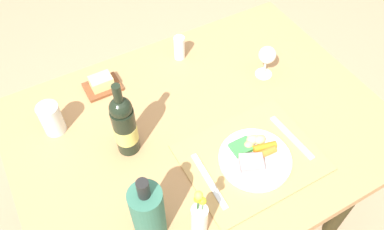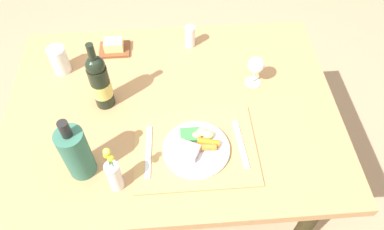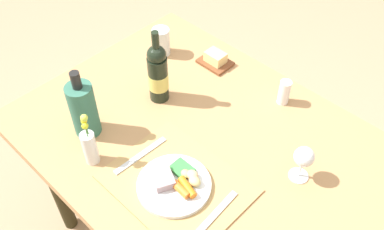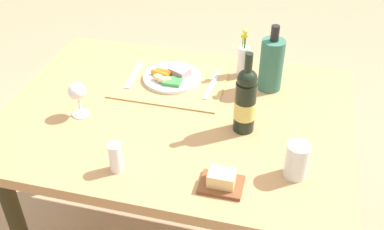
% 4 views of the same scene
% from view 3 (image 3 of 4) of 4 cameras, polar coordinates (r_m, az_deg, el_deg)
% --- Properties ---
extents(dining_table, '(1.27, 0.94, 0.77)m').
position_cam_3_polar(dining_table, '(1.56, 1.20, -5.32)').
color(dining_table, tan).
rests_on(dining_table, ground_plane).
extents(placemat, '(0.43, 0.34, 0.01)m').
position_cam_3_polar(placemat, '(1.37, -1.96, -9.07)').
color(placemat, tan).
rests_on(placemat, dining_table).
extents(dinner_plate, '(0.23, 0.23, 0.04)m').
position_cam_3_polar(dinner_plate, '(1.35, -2.23, -9.05)').
color(dinner_plate, silver).
rests_on(dinner_plate, placemat).
extents(fork, '(0.03, 0.21, 0.00)m').
position_cam_3_polar(fork, '(1.44, -6.86, -5.35)').
color(fork, silver).
rests_on(fork, placemat).
extents(knife, '(0.03, 0.20, 0.00)m').
position_cam_3_polar(knife, '(1.30, 3.05, -13.08)').
color(knife, silver).
rests_on(knife, placemat).
extents(flower_vase, '(0.05, 0.05, 0.21)m').
position_cam_3_polar(flower_vase, '(1.41, -13.47, -3.98)').
color(flower_vase, silver).
rests_on(flower_vase, dining_table).
extents(butter_dish, '(0.13, 0.10, 0.06)m').
position_cam_3_polar(butter_dish, '(1.76, 3.12, 7.39)').
color(butter_dish, brown).
rests_on(butter_dish, dining_table).
extents(wine_glass, '(0.06, 0.06, 0.13)m').
position_cam_3_polar(wine_glass, '(1.36, 14.64, -5.55)').
color(wine_glass, white).
rests_on(wine_glass, dining_table).
extents(cooler_bottle, '(0.09, 0.09, 0.27)m').
position_cam_3_polar(cooler_bottle, '(1.48, -14.25, 0.79)').
color(cooler_bottle, '#326955').
rests_on(cooler_bottle, dining_table).
extents(water_tumbler, '(0.07, 0.07, 0.12)m').
position_cam_3_polar(water_tumbler, '(1.80, -4.11, 9.53)').
color(water_tumbler, silver).
rests_on(water_tumbler, dining_table).
extents(salt_shaker, '(0.04, 0.04, 0.10)m').
position_cam_3_polar(salt_shaker, '(1.61, 12.17, 2.99)').
color(salt_shaker, white).
rests_on(salt_shaker, dining_table).
extents(wine_bottle, '(0.07, 0.07, 0.30)m').
position_cam_3_polar(wine_bottle, '(1.55, -4.56, 5.53)').
color(wine_bottle, black).
rests_on(wine_bottle, dining_table).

